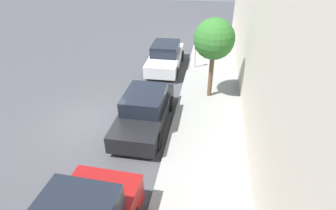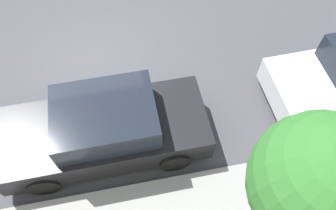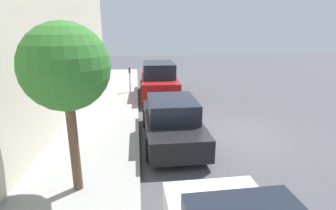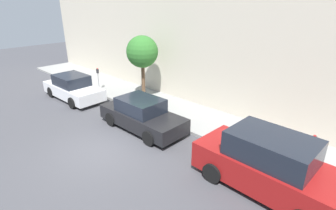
{
  "view_description": "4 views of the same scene",
  "coord_description": "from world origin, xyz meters",
  "views": [
    {
      "loc": [
        4.91,
        -8.7,
        6.66
      ],
      "look_at": [
        3.32,
        0.39,
        1.0
      ],
      "focal_mm": 28.0,
      "sensor_mm": 36.0,
      "label": 1
    },
    {
      "loc": [
        5.92,
        0.93,
        7.02
      ],
      "look_at": [
        2.19,
        1.66,
        1.0
      ],
      "focal_mm": 35.0,
      "sensor_mm": 36.0,
      "label": 2
    },
    {
      "loc": [
        3.48,
        8.73,
        3.8
      ],
      "look_at": [
        2.36,
        -0.82,
        1.0
      ],
      "focal_mm": 28.0,
      "sensor_mm": 36.0,
      "label": 3
    },
    {
      "loc": [
        -5.08,
        -8.6,
        5.86
      ],
      "look_at": [
        3.64,
        -0.28,
        1.0
      ],
      "focal_mm": 28.0,
      "sensor_mm": 36.0,
      "label": 4
    }
  ],
  "objects": [
    {
      "name": "ground_plane",
      "position": [
        0.0,
        0.0,
        0.0
      ],
      "size": [
        60.0,
        60.0,
        0.0
      ],
      "primitive_type": "plane",
      "color": "#424247"
    },
    {
      "name": "parked_sedan_second",
      "position": [
        2.36,
        0.23,
        0.72
      ],
      "size": [
        1.92,
        4.51,
        1.54
      ],
      "color": "black",
      "rests_on": "ground_plane"
    },
    {
      "name": "street_tree",
      "position": [
        4.97,
        3.07,
        3.01
      ],
      "size": [
        1.87,
        1.87,
        3.83
      ],
      "color": "brown",
      "rests_on": "sidewalk"
    }
  ]
}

